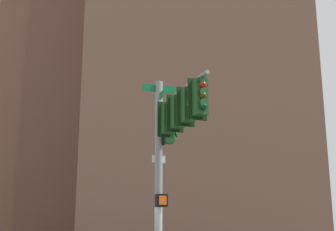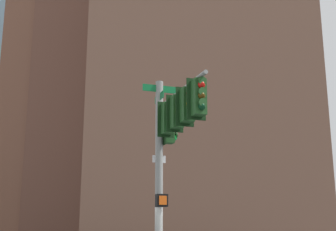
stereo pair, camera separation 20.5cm
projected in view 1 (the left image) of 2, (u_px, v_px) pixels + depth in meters
signal_pole_assembly at (172, 136)px, 14.66m from camera, size 3.82×2.62×6.74m
building_brick_nearside at (207, 13)px, 50.99m from camera, size 20.40×19.83×49.28m
building_brick_midblock at (117, 67)px, 62.91m from camera, size 19.71×15.71×46.06m
building_glass_tower at (99, 33)px, 78.02m from camera, size 24.53×28.51×67.32m
building_brick_farside at (92, 97)px, 63.93m from camera, size 19.96×17.52×38.87m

